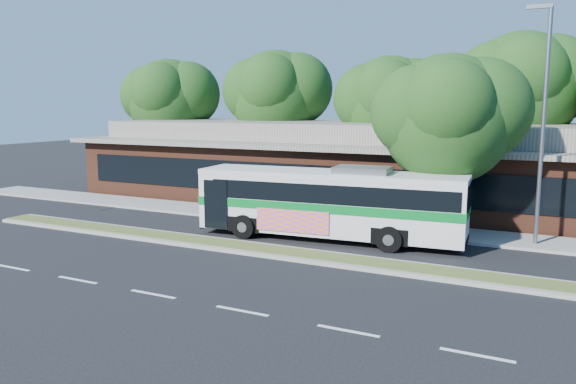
% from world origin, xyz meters
% --- Properties ---
extents(ground, '(120.00, 120.00, 0.00)m').
position_xyz_m(ground, '(0.00, 0.00, 0.00)').
color(ground, black).
rests_on(ground, ground).
extents(median_strip, '(26.00, 1.10, 0.15)m').
position_xyz_m(median_strip, '(0.00, 0.60, 0.07)').
color(median_strip, '#425624').
rests_on(median_strip, ground).
extents(sidewalk, '(44.00, 2.60, 0.12)m').
position_xyz_m(sidewalk, '(0.00, 6.40, 0.06)').
color(sidewalk, gray).
rests_on(sidewalk, ground).
extents(parking_lot, '(14.00, 12.00, 0.01)m').
position_xyz_m(parking_lot, '(-18.00, 10.00, 0.01)').
color(parking_lot, black).
rests_on(parking_lot, ground).
extents(plaza_building, '(33.20, 11.20, 4.45)m').
position_xyz_m(plaza_building, '(0.00, 12.99, 2.13)').
color(plaza_building, '#5C2D1C').
rests_on(plaza_building, ground).
extents(lamp_post, '(0.93, 0.18, 9.07)m').
position_xyz_m(lamp_post, '(9.56, 6.00, 4.90)').
color(lamp_post, slate).
rests_on(lamp_post, ground).
extents(tree_bg_a, '(6.47, 5.80, 8.63)m').
position_xyz_m(tree_bg_a, '(-14.58, 15.14, 5.87)').
color(tree_bg_a, black).
rests_on(tree_bg_a, ground).
extents(tree_bg_b, '(6.69, 6.00, 9.00)m').
position_xyz_m(tree_bg_b, '(-6.57, 16.14, 6.14)').
color(tree_bg_b, black).
rests_on(tree_bg_b, ground).
extents(tree_bg_c, '(6.24, 5.60, 8.26)m').
position_xyz_m(tree_bg_c, '(1.40, 15.13, 5.59)').
color(tree_bg_c, black).
rests_on(tree_bg_c, ground).
extents(tree_bg_d, '(6.91, 6.20, 9.37)m').
position_xyz_m(tree_bg_d, '(8.45, 16.15, 6.42)').
color(tree_bg_d, black).
rests_on(tree_bg_d, ground).
extents(transit_bus, '(10.97, 3.27, 3.04)m').
position_xyz_m(transit_bus, '(2.04, 3.53, 1.69)').
color(transit_bus, silver).
rests_on(transit_bus, ground).
extents(sedan, '(4.91, 2.87, 1.34)m').
position_xyz_m(sedan, '(-9.31, 9.64, 0.67)').
color(sedan, silver).
rests_on(sedan, ground).
extents(sidewalk_tree, '(5.92, 5.31, 7.49)m').
position_xyz_m(sidewalk_tree, '(6.38, 6.33, 4.96)').
color(sidewalk_tree, black).
rests_on(sidewalk_tree, ground).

